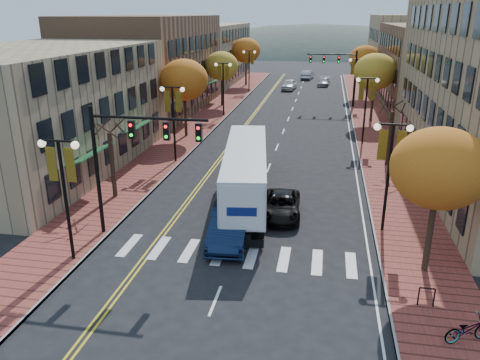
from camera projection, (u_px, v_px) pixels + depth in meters
The scene contains 32 objects.
ground at pixel (225, 276), 21.37m from camera, with size 200.00×200.00×0.00m, color black.
sidewalk_left at pixel (208, 118), 52.96m from camera, with size 4.00×85.00×0.15m, color brown.
sidewalk_right at pixel (371, 124), 49.89m from camera, with size 4.00×85.00×0.15m, color brown.
building_left_near at pixel (38, 110), 34.77m from camera, with size 12.00×22.00×9.00m, color #9E8966.
building_left_mid at pixel (149, 64), 55.72m from camera, with size 12.00×24.00×11.00m, color brown.
building_left_far at pixel (203, 54), 79.12m from camera, with size 12.00×26.00×9.50m, color #9E8966.
building_right_mid at pixel (452, 69), 55.40m from camera, with size 15.00×24.00×10.00m, color brown.
building_right_far at pixel (420, 51), 75.60m from camera, with size 15.00×20.00×11.00m, color #9E8966.
tree_left_a at pixel (112, 165), 29.54m from camera, with size 0.28×0.28×4.20m.
tree_left_b at pixel (184, 80), 43.27m from camera, with size 4.48×4.48×7.21m.
tree_left_c at pixel (222, 66), 58.21m from camera, with size 4.16×4.16×6.69m.
tree_left_d at pixel (246, 51), 74.69m from camera, with size 4.61×4.61×7.42m.
tree_right_a at pixel (440, 168), 19.98m from camera, with size 4.16×4.16×6.69m.
tree_right_b at pixel (389, 139), 35.74m from camera, with size 0.28×0.28×4.20m.
tree_right_c at pixel (375, 72), 49.46m from camera, with size 4.48×4.48×7.21m.
tree_right_d at pixel (365, 59), 64.33m from camera, with size 4.35×4.35×7.00m.
lamp_left_a at pixel (63, 177), 21.19m from camera, with size 1.96×0.36×6.05m.
lamp_left_b at pixel (173, 109), 36.00m from camera, with size 1.96×0.36×6.05m.
lamp_left_c at pixel (223, 79), 52.66m from camera, with size 1.96×0.36×6.05m.
lamp_left_d at pixel (249, 63), 69.32m from camera, with size 1.96×0.36×6.05m.
lamp_right_a at pixel (390, 157), 24.19m from camera, with size 1.96×0.36×6.05m.
lamp_right_b at pixel (366, 98), 40.85m from camera, with size 1.96×0.36×6.05m.
lamp_right_c at pixel (356, 73), 57.51m from camera, with size 1.96×0.36×6.05m.
traffic_mast_near at pixel (130, 148), 23.41m from camera, with size 6.10×0.35×7.00m.
traffic_mast_far at pixel (340, 68), 57.64m from camera, with size 6.10×0.34×7.00m.
semi_truck at pixel (246, 167), 29.53m from camera, with size 4.38×14.94×3.69m.
navy_sedan at pixel (230, 224), 24.46m from camera, with size 1.90×5.44×1.79m, color #0C1732.
black_suv at pixel (282, 206), 27.46m from camera, with size 2.14×4.65×1.29m, color black.
car_far_white at pixel (289, 85), 72.45m from camera, with size 1.89×4.69×1.60m, color silver.
car_far_silver at pixel (324, 82), 76.39m from camera, with size 1.75×4.31×1.25m, color #939299.
car_far_oncoming at pixel (307, 75), 84.15m from camera, with size 1.68×4.82×1.59m, color #B2B2BA.
bicycle at pixel (468, 329), 16.74m from camera, with size 0.65×1.86×0.98m, color gray.
Camera 1 is at (4.03, -18.20, 11.34)m, focal length 35.00 mm.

